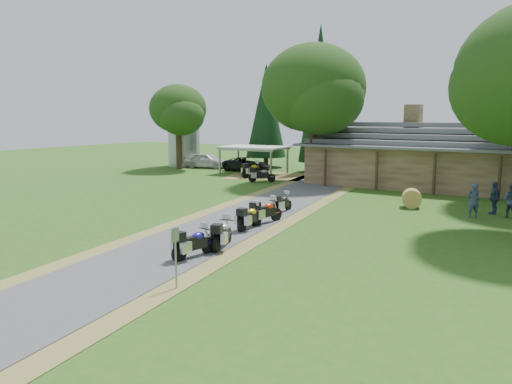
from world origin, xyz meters
The scene contains 23 objects.
ground centered at (0.00, 0.00, 0.00)m, with size 120.00×120.00×0.00m, color #2C5618.
driveway centered at (-0.50, 4.00, 0.00)m, with size 46.00×46.00×0.00m, color #4D4E50.
lodge centered at (6.00, 24.00, 2.45)m, with size 21.40×9.40×4.90m, color brown, non-canonical shape.
silo centered at (-21.08, 25.83, 3.42)m, with size 3.37×3.37×6.84m, color gray.
carport centered at (-10.91, 23.50, 1.27)m, with size 5.87×3.92×2.55m, color silver, non-canonical shape.
car_white_sedan centered at (-17.83, 25.41, 0.98)m, with size 5.88×2.48×1.96m, color silver.
car_dark_suv centered at (-12.58, 24.96, 1.02)m, with size 5.35×2.28×2.05m, color black.
motorcycle_row_a centered at (1.66, -0.91, 0.64)m, with size 1.87×0.61×1.28m, color navy, non-canonical shape.
motorcycle_row_b centered at (1.74, 0.82, 0.65)m, with size 1.90×0.62×1.30m, color #B0B2B8, non-canonical shape.
motorcycle_row_c centered at (0.87, 4.27, 0.64)m, with size 1.87×0.61×1.28m, color yellow, non-canonical shape.
motorcycle_row_d centered at (0.90, 5.73, 0.67)m, with size 1.96×0.64×1.34m, color red, non-canonical shape.
motorcycle_row_e centered at (0.23, 8.71, 0.58)m, with size 1.68×0.55×1.15m, color black, non-canonical shape.
motorcycle_carport_a centered at (-9.62, 21.20, 0.72)m, with size 2.09×0.68×1.43m, color #C3BE03, non-canonical shape.
motorcycle_carport_b centered at (-7.31, 18.98, 0.67)m, with size 1.95×0.64×1.33m, color slate, non-canonical shape.
person_a centered at (9.46, 12.81, 1.09)m, with size 0.62×0.44×2.17m, color #32425F.
person_b centered at (11.19, 13.78, 1.09)m, with size 0.62×0.45×2.18m, color #32425F.
person_c centered at (10.31, 14.36, 1.06)m, with size 0.60×0.44×2.13m, color #32425F.
hay_bale centered at (5.95, 13.99, 0.55)m, with size 1.10×1.10×1.01m, color olive.
sign_post centered at (3.32, -3.89, 0.99)m, with size 0.36×0.06×1.97m, color gray, non-canonical shape.
oak_lodge_left centered at (-3.65, 20.66, 6.02)m, with size 8.12×8.12×12.04m, color #163610, non-canonical shape.
oak_silo centered at (-19.51, 23.14, 4.84)m, with size 5.66×5.66×9.68m, color #163610, non-canonical shape.
cedar_near centered at (-6.44, 27.95, 6.86)m, with size 3.85×3.85×13.72m, color black.
cedar_far centered at (-13.03, 29.32, 5.30)m, with size 4.14×4.14×10.61m, color black.
Camera 1 is at (13.33, -15.33, 5.39)m, focal length 35.00 mm.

